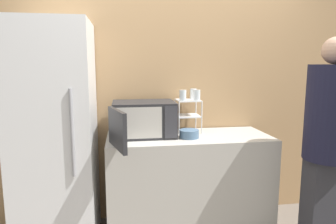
# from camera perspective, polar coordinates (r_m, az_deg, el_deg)

# --- Properties ---
(wall_back) EXTENTS (8.00, 0.06, 2.60)m
(wall_back) POSITION_cam_1_polar(r_m,az_deg,el_deg) (3.01, 2.59, 4.34)
(wall_back) COLOR tan
(wall_back) RESTS_ON ground_plane
(counter) EXTENTS (1.47, 0.63, 0.91)m
(counter) POSITION_cam_1_polar(r_m,az_deg,el_deg) (2.87, 3.89, -13.37)
(counter) COLOR #B7B2A8
(counter) RESTS_ON ground_plane
(microwave) EXTENTS (0.58, 0.83, 0.31)m
(microwave) POSITION_cam_1_polar(r_m,az_deg,el_deg) (2.68, -4.85, -1.37)
(microwave) COLOR #262628
(microwave) RESTS_ON counter
(dish_rack) EXTENTS (0.22, 0.23, 0.31)m
(dish_rack) POSITION_cam_1_polar(r_m,az_deg,el_deg) (2.86, 3.82, 0.62)
(dish_rack) COLOR white
(dish_rack) RESTS_ON counter
(glass_front_left) EXTENTS (0.06, 0.06, 0.10)m
(glass_front_left) POSITION_cam_1_polar(r_m,az_deg,el_deg) (2.76, 2.84, 3.19)
(glass_front_left) COLOR silver
(glass_front_left) RESTS_ON dish_rack
(glass_back_right) EXTENTS (0.06, 0.06, 0.10)m
(glass_back_right) POSITION_cam_1_polar(r_m,az_deg,el_deg) (2.93, 4.83, 3.51)
(glass_back_right) COLOR silver
(glass_back_right) RESTS_ON dish_rack
(glass_front_right) EXTENTS (0.06, 0.06, 0.10)m
(glass_front_right) POSITION_cam_1_polar(r_m,az_deg,el_deg) (2.79, 5.51, 3.23)
(glass_front_right) COLOR silver
(glass_front_right) RESTS_ON dish_rack
(bowl) EXTENTS (0.17, 0.17, 0.07)m
(bowl) POSITION_cam_1_polar(r_m,az_deg,el_deg) (2.64, 4.06, -4.19)
(bowl) COLOR slate
(bowl) RESTS_ON counter
(person) EXTENTS (0.37, 0.37, 1.75)m
(person) POSITION_cam_1_polar(r_m,az_deg,el_deg) (2.64, 28.28, -4.39)
(person) COLOR #2D2D33
(person) RESTS_ON ground_plane
(refrigerator) EXTENTS (0.64, 0.68, 1.89)m
(refrigerator) POSITION_cam_1_polar(r_m,az_deg,el_deg) (2.70, -20.65, -4.33)
(refrigerator) COLOR white
(refrigerator) RESTS_ON ground_plane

